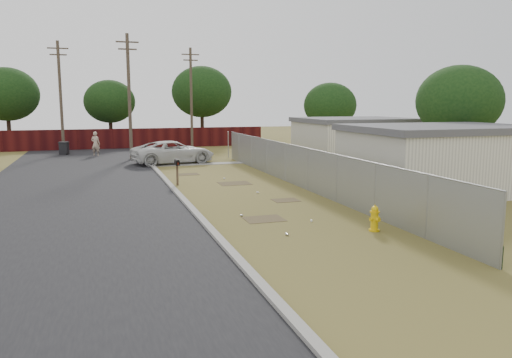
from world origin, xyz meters
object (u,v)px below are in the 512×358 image
object	(u,v)px
mailbox	(177,165)
trash_bin	(64,148)
fire_hydrant	(375,219)
pickup_truck	(173,152)
pedestrian	(96,144)

from	to	relation	value
mailbox	trash_bin	size ratio (longest dim) A/B	1.27
fire_hydrant	trash_bin	distance (m)	30.54
pickup_truck	pedestrian	size ratio (longest dim) A/B	2.95
pedestrian	trash_bin	xyz separation A→B (m)	(-2.41, 1.65, -0.42)
fire_hydrant	trash_bin	size ratio (longest dim) A/B	0.84
mailbox	pickup_truck	distance (m)	9.25
pickup_truck	trash_bin	xyz separation A→B (m)	(-7.47, 8.29, -0.25)
fire_hydrant	pickup_truck	xyz separation A→B (m)	(-3.55, 20.19, 0.37)
fire_hydrant	mailbox	xyz separation A→B (m)	(-4.71, 11.02, 0.64)
pedestrian	mailbox	bearing A→B (deg)	127.91
pickup_truck	pedestrian	bearing A→B (deg)	25.28
fire_hydrant	mailbox	bearing A→B (deg)	113.13
fire_hydrant	pedestrian	xyz separation A→B (m)	(-8.60, 26.83, 0.55)
mailbox	pickup_truck	bearing A→B (deg)	82.78
pedestrian	pickup_truck	bearing A→B (deg)	151.35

